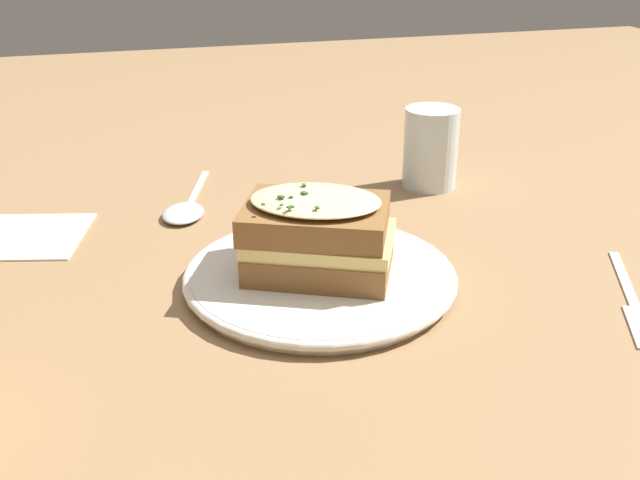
{
  "coord_description": "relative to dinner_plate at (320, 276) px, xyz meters",
  "views": [
    {
      "loc": [
        -0.18,
        -0.6,
        0.32
      ],
      "look_at": [
        -0.02,
        -0.02,
        0.04
      ],
      "focal_mm": 42.0,
      "sensor_mm": 36.0,
      "label": 1
    }
  ],
  "objects": [
    {
      "name": "fork",
      "position": [
        0.25,
        -0.12,
        -0.01
      ],
      "size": [
        0.09,
        0.17,
        0.0
      ],
      "rotation": [
        0.0,
        0.0,
        2.69
      ],
      "color": "silver",
      "rests_on": "ground_plane"
    },
    {
      "name": "spoon",
      "position": [
        -0.1,
        0.2,
        -0.0
      ],
      "size": [
        0.08,
        0.18,
        0.01
      ],
      "rotation": [
        0.0,
        0.0,
        2.84
      ],
      "color": "silver",
      "rests_on": "ground_plane"
    },
    {
      "name": "dinner_plate",
      "position": [
        0.0,
        0.0,
        0.0
      ],
      "size": [
        0.25,
        0.25,
        0.01
      ],
      "color": "silver",
      "rests_on": "ground_plane"
    },
    {
      "name": "ground_plane",
      "position": [
        0.02,
        0.02,
        -0.01
      ],
      "size": [
        2.4,
        2.4,
        0.0
      ],
      "primitive_type": "plane",
      "color": "olive"
    },
    {
      "name": "sandwich",
      "position": [
        -0.0,
        0.0,
        0.04
      ],
      "size": [
        0.16,
        0.14,
        0.07
      ],
      "rotation": [
        0.0,
        0.0,
        2.7
      ],
      "color": "brown",
      "rests_on": "dinner_plate"
    },
    {
      "name": "napkin",
      "position": [
        -0.28,
        0.19,
        -0.01
      ],
      "size": [
        0.16,
        0.15,
        0.0
      ],
      "primitive_type": "cube",
      "rotation": [
        0.0,
        0.0,
        -0.24
      ],
      "color": "silver",
      "rests_on": "ground_plane"
    },
    {
      "name": "water_glass",
      "position": [
        0.2,
        0.21,
        0.04
      ],
      "size": [
        0.07,
        0.07,
        0.1
      ],
      "primitive_type": "cylinder",
      "color": "silver",
      "rests_on": "ground_plane"
    }
  ]
}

